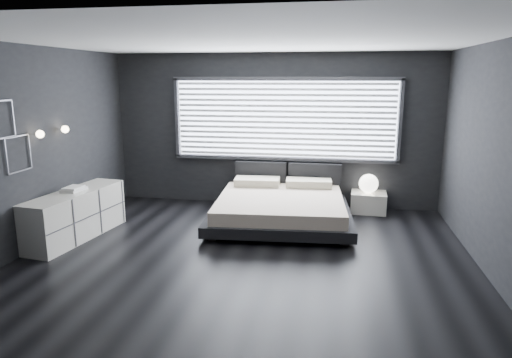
# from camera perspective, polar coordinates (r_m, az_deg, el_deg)

# --- Properties ---
(room) EXTENTS (6.04, 6.00, 2.80)m
(room) POSITION_cam_1_polar(r_m,az_deg,el_deg) (5.79, -1.44, 3.01)
(room) COLOR black
(room) RESTS_ON ground
(window) EXTENTS (4.14, 0.09, 1.52)m
(window) POSITION_cam_1_polar(r_m,az_deg,el_deg) (8.38, 3.54, 7.43)
(window) COLOR white
(window) RESTS_ON ground
(headboard) EXTENTS (1.96, 0.16, 0.52)m
(headboard) POSITION_cam_1_polar(r_m,az_deg,el_deg) (8.48, 3.98, 0.36)
(headboard) COLOR black
(headboard) RESTS_ON ground
(sconce_near) EXTENTS (0.18, 0.11, 0.11)m
(sconce_near) POSITION_cam_1_polar(r_m,az_deg,el_deg) (6.97, -25.40, 5.09)
(sconce_near) COLOR silver
(sconce_near) RESTS_ON ground
(sconce_far) EXTENTS (0.18, 0.11, 0.11)m
(sconce_far) POSITION_cam_1_polar(r_m,az_deg,el_deg) (7.46, -22.78, 5.75)
(sconce_far) COLOR silver
(sconce_far) RESTS_ON ground
(wall_art_upper) EXTENTS (0.01, 0.48, 0.48)m
(wall_art_upper) POSITION_cam_1_polar(r_m,az_deg,el_deg) (6.52, -29.29, 6.48)
(wall_art_upper) COLOR #47474C
(wall_art_upper) RESTS_ON ground
(wall_art_lower) EXTENTS (0.01, 0.48, 0.48)m
(wall_art_lower) POSITION_cam_1_polar(r_m,az_deg,el_deg) (6.77, -27.55, 2.81)
(wall_art_lower) COLOR #47474C
(wall_art_lower) RESTS_ON ground
(bed) EXTENTS (2.40, 2.31, 0.59)m
(bed) POSITION_cam_1_polar(r_m,az_deg,el_deg) (7.54, 3.09, -3.52)
(bed) COLOR black
(bed) RESTS_ON ground
(nightstand) EXTENTS (0.64, 0.54, 0.36)m
(nightstand) POSITION_cam_1_polar(r_m,az_deg,el_deg) (8.42, 13.87, -2.82)
(nightstand) COLOR silver
(nightstand) RESTS_ON ground
(orb_lamp) EXTENTS (0.34, 0.34, 0.34)m
(orb_lamp) POSITION_cam_1_polar(r_m,az_deg,el_deg) (8.30, 13.89, -0.56)
(orb_lamp) COLOR white
(orb_lamp) RESTS_ON nightstand
(dresser) EXTENTS (0.74, 1.84, 0.71)m
(dresser) POSITION_cam_1_polar(r_m,az_deg,el_deg) (7.34, -21.58, -4.18)
(dresser) COLOR silver
(dresser) RESTS_ON ground
(book_stack) EXTENTS (0.30, 0.36, 0.07)m
(book_stack) POSITION_cam_1_polar(r_m,az_deg,el_deg) (7.29, -21.82, -1.14)
(book_stack) COLOR white
(book_stack) RESTS_ON dresser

